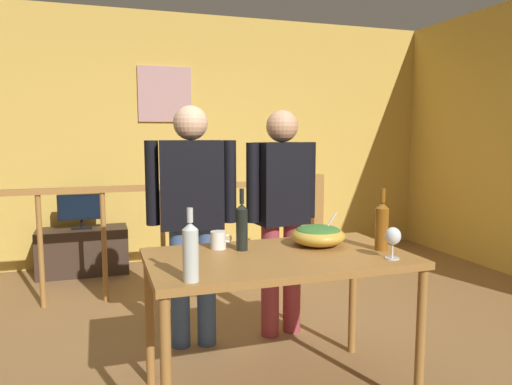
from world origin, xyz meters
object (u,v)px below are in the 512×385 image
object	(u,v)px
tv_console	(83,251)
wine_glass	(393,237)
mug_white	(219,240)
wine_bottle_amber	(382,225)
framed_picture	(165,94)
flat_screen_tv	(81,208)
salad_bowl	(318,234)
person_standing_right	(282,205)
person_standing_left	(192,206)
serving_table	(279,269)
stair_railing	(164,223)
wine_bottle_dark	(242,226)
wine_bottle_clear	(191,251)

from	to	relation	value
tv_console	wine_glass	bearing A→B (deg)	-62.47
mug_white	wine_bottle_amber	bearing A→B (deg)	-20.18
tv_console	wine_bottle_amber	distance (m)	3.45
framed_picture	flat_screen_tv	distance (m)	1.55
salad_bowl	person_standing_right	distance (m)	0.67
person_standing_left	framed_picture	bearing A→B (deg)	-86.58
serving_table	person_standing_right	world-z (taller)	person_standing_right
tv_console	wine_bottle_amber	xyz separation A→B (m)	(1.68, -2.93, 0.71)
stair_railing	flat_screen_tv	xyz separation A→B (m)	(-0.72, 0.92, 0.03)
stair_railing	tv_console	distance (m)	1.27
salad_bowl	mug_white	distance (m)	0.58
framed_picture	salad_bowl	size ratio (longest dim) A/B	1.93
flat_screen_tv	person_standing_right	distance (m)	2.49
wine_glass	wine_bottle_amber	size ratio (longest dim) A/B	0.48
stair_railing	salad_bowl	size ratio (longest dim) A/B	13.02
flat_screen_tv	wine_bottle_amber	world-z (taller)	wine_bottle_amber
salad_bowl	person_standing_right	xyz separation A→B (m)	(0.03, 0.66, 0.08)
flat_screen_tv	wine_bottle_dark	distance (m)	2.83
serving_table	mug_white	distance (m)	0.39
stair_railing	person_standing_right	world-z (taller)	person_standing_right
wine_glass	wine_bottle_amber	xyz separation A→B (m)	(0.05, 0.18, 0.03)
wine_bottle_dark	mug_white	bearing A→B (deg)	147.45
salad_bowl	person_standing_right	world-z (taller)	person_standing_right
person_standing_left	person_standing_right	world-z (taller)	person_standing_left
flat_screen_tv	salad_bowl	world-z (taller)	salad_bowl
stair_railing	tv_console	world-z (taller)	stair_railing
wine_bottle_clear	person_standing_right	distance (m)	1.40
salad_bowl	wine_bottle_amber	xyz separation A→B (m)	(0.29, -0.21, 0.08)
tv_console	person_standing_left	distance (m)	2.32
wine_bottle_amber	wine_bottle_clear	world-z (taller)	wine_bottle_amber
wine_glass	wine_bottle_dark	distance (m)	0.81
framed_picture	mug_white	bearing A→B (deg)	-92.17
mug_white	person_standing_left	size ratio (longest dim) A/B	0.08
stair_railing	flat_screen_tv	size ratio (longest dim) A/B	9.16
framed_picture	mug_white	world-z (taller)	framed_picture
framed_picture	salad_bowl	bearing A→B (deg)	-81.35
stair_railing	wine_bottle_dark	size ratio (longest dim) A/B	11.84
flat_screen_tv	wine_bottle_clear	size ratio (longest dim) A/B	1.37
stair_railing	person_standing_left	bearing A→B (deg)	-87.43
person_standing_left	person_standing_right	size ratio (longest dim) A/B	1.01
wine_bottle_dark	person_standing_left	xyz separation A→B (m)	(-0.16, 0.63, 0.03)
tv_console	wine_glass	distance (m)	3.58
tv_console	serving_table	size ratio (longest dim) A/B	0.64
person_standing_left	stair_railing	bearing A→B (deg)	-80.21
mug_white	wine_bottle_dark	bearing A→B (deg)	-32.55
serving_table	wine_bottle_amber	size ratio (longest dim) A/B	4.03
wine_bottle_clear	mug_white	size ratio (longest dim) A/B	2.65
wine_bottle_amber	mug_white	world-z (taller)	wine_bottle_amber
wine_bottle_clear	person_standing_right	world-z (taller)	person_standing_right
serving_table	wine_bottle_clear	bearing A→B (deg)	-149.66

